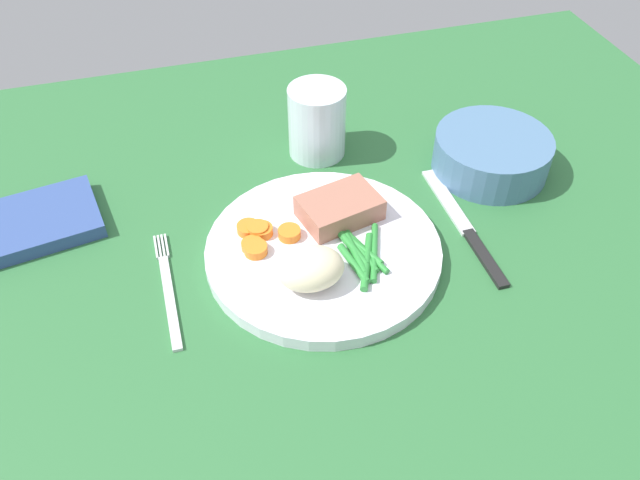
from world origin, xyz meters
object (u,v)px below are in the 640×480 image
meat_portion (340,208)px  fork (168,289)px  knife (465,227)px  water_glass (317,126)px  napkin (36,222)px  salad_bowl (492,152)px  dinner_plate (320,252)px

meat_portion → fork: bearing=-167.9°
meat_portion → fork: 20.93cm
knife → water_glass: water_glass is taller
water_glass → napkin: (-35.25, -5.16, -3.16)cm
knife → napkin: bearing=164.6°
water_glass → salad_bowl: bearing=-25.9°
knife → napkin: 49.63cm
fork → water_glass: (21.84, 19.11, 3.83)cm
water_glass → napkin: size_ratio=0.67×
dinner_plate → knife: bearing=-0.9°
fork → salad_bowl: (41.96, 9.35, 2.57)cm
knife → salad_bowl: size_ratio=1.41×
meat_portion → knife: meat_portion is taller
knife → salad_bowl: (7.76, 9.37, 2.57)cm
dinner_plate → salad_bowl: (25.17, 9.09, 1.97)cm
dinner_plate → napkin: size_ratio=1.87×
meat_portion → water_glass: (1.54, 14.76, 1.12)cm
fork → water_glass: water_glass is taller
fork → knife: 34.20cm
napkin → water_glass: bearing=8.3°
fork → napkin: size_ratio=1.19×
meat_portion → knife: size_ratio=0.43×
fork → meat_portion: bearing=10.4°
dinner_plate → napkin: bearing=155.6°
dinner_plate → salad_bowl: bearing=19.9°
meat_portion → salad_bowl: size_ratio=0.60×
dinner_plate → knife: size_ratio=1.27×
meat_portion → knife: bearing=-17.5°
water_glass → knife: bearing=-57.1°
meat_portion → napkin: meat_portion is taller
napkin → dinner_plate: bearing=-24.4°
fork → napkin: bearing=132.2°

